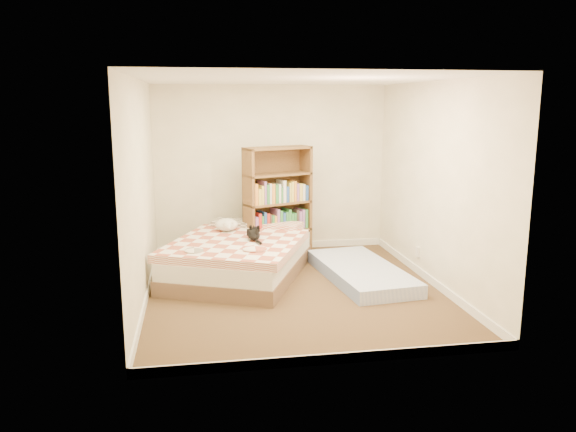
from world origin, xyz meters
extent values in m
cube|color=#43291D|center=(0.00, 0.00, 0.00)|extent=(3.50, 4.00, 0.01)
cube|color=white|center=(0.00, 0.00, 2.50)|extent=(3.50, 4.00, 0.01)
cube|color=beige|center=(0.00, 2.00, 1.25)|extent=(3.50, 0.01, 2.50)
cube|color=beige|center=(0.00, -2.00, 1.25)|extent=(3.50, 0.01, 2.50)
cube|color=beige|center=(-1.75, 0.00, 1.25)|extent=(0.01, 4.00, 2.50)
cube|color=beige|center=(1.75, 0.00, 1.25)|extent=(0.01, 4.00, 2.50)
cube|color=white|center=(0.00, 1.99, 0.05)|extent=(3.50, 0.02, 0.10)
cube|color=white|center=(0.00, -1.99, 0.05)|extent=(3.50, 0.02, 0.10)
cube|color=white|center=(-1.74, 0.00, 0.05)|extent=(0.02, 4.00, 0.10)
cube|color=white|center=(1.74, 0.00, 0.05)|extent=(0.02, 4.00, 0.10)
cube|color=white|center=(1.74, 0.40, 0.30)|extent=(0.03, 0.09, 0.13)
cube|color=brown|center=(-0.61, 0.69, 0.10)|extent=(2.19, 2.53, 0.19)
cube|color=silver|center=(-0.61, 0.69, 0.30)|extent=(2.14, 2.47, 0.21)
cube|color=#AF5641|center=(-0.61, 0.69, 0.45)|extent=(2.11, 2.20, 0.11)
cube|color=slate|center=(-0.95, 1.48, 0.49)|extent=(0.68, 0.57, 0.16)
cube|color=#AF5641|center=(-0.26, 1.48, 0.49)|extent=(0.68, 0.57, 0.16)
cube|color=#50331B|center=(-0.45, 1.46, 0.81)|extent=(0.15, 0.32, 1.63)
cube|color=#50331B|center=(0.48, 1.46, 0.81)|extent=(0.15, 0.32, 1.63)
cube|color=#50331B|center=(0.02, 1.61, 0.81)|extent=(0.92, 0.36, 1.63)
cube|color=#50331B|center=(0.02, 1.46, 0.02)|extent=(1.03, 0.65, 0.03)
cube|color=#50331B|center=(0.02, 1.46, 0.83)|extent=(1.03, 0.65, 0.03)
cube|color=#50331B|center=(0.02, 1.46, 1.61)|extent=(1.03, 0.65, 0.03)
cube|color=#7D94D0|center=(0.94, 0.32, 0.09)|extent=(1.07, 1.98, 0.17)
ellipsoid|color=black|center=(-0.42, 0.61, 0.57)|extent=(0.24, 0.39, 0.12)
sphere|color=black|center=(-0.42, 0.81, 0.58)|extent=(0.14, 0.14, 0.11)
cone|color=black|center=(-0.46, 0.84, 0.62)|extent=(0.05, 0.05, 0.04)
cone|color=black|center=(-0.39, 0.84, 0.62)|extent=(0.05, 0.05, 0.04)
cylinder|color=black|center=(-0.33, 0.37, 0.54)|extent=(0.08, 0.21, 0.04)
ellipsoid|color=silver|center=(-0.74, 1.18, 0.59)|extent=(0.45, 0.46, 0.17)
sphere|color=silver|center=(-0.64, 1.07, 0.61)|extent=(0.18, 0.18, 0.13)
sphere|color=silver|center=(-0.60, 1.03, 0.59)|extent=(0.08, 0.08, 0.06)
sphere|color=silver|center=(-0.88, 1.24, 0.57)|extent=(0.10, 0.10, 0.07)
camera|label=1|loc=(-1.13, -6.41, 2.24)|focal=35.00mm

